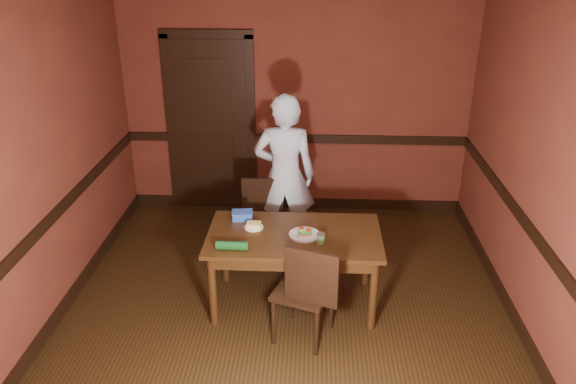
# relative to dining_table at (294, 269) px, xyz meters

# --- Properties ---
(floor) EXTENTS (4.00, 4.50, 0.01)m
(floor) POSITION_rel_dining_table_xyz_m (-0.06, -0.22, -0.35)
(floor) COLOR black
(floor) RESTS_ON ground
(wall_back) EXTENTS (4.00, 0.02, 2.70)m
(wall_back) POSITION_rel_dining_table_xyz_m (-0.06, 2.03, 1.00)
(wall_back) COLOR maroon
(wall_back) RESTS_ON ground
(wall_front) EXTENTS (4.00, 0.02, 2.70)m
(wall_front) POSITION_rel_dining_table_xyz_m (-0.06, -2.47, 1.00)
(wall_front) COLOR maroon
(wall_front) RESTS_ON ground
(wall_left) EXTENTS (0.02, 4.50, 2.70)m
(wall_left) POSITION_rel_dining_table_xyz_m (-2.06, -0.22, 1.00)
(wall_left) COLOR maroon
(wall_left) RESTS_ON ground
(wall_right) EXTENTS (0.02, 4.50, 2.70)m
(wall_right) POSITION_rel_dining_table_xyz_m (1.94, -0.22, 1.00)
(wall_right) COLOR maroon
(wall_right) RESTS_ON ground
(dado_back) EXTENTS (4.00, 0.03, 0.10)m
(dado_back) POSITION_rel_dining_table_xyz_m (-0.06, 2.01, 0.55)
(dado_back) COLOR black
(dado_back) RESTS_ON ground
(dado_left) EXTENTS (0.03, 4.50, 0.10)m
(dado_left) POSITION_rel_dining_table_xyz_m (-2.05, -0.22, 0.55)
(dado_left) COLOR black
(dado_left) RESTS_ON ground
(dado_right) EXTENTS (0.03, 4.50, 0.10)m
(dado_right) POSITION_rel_dining_table_xyz_m (1.92, -0.22, 0.55)
(dado_right) COLOR black
(dado_right) RESTS_ON ground
(baseboard_back) EXTENTS (4.00, 0.03, 0.12)m
(baseboard_back) POSITION_rel_dining_table_xyz_m (-0.06, 2.01, -0.29)
(baseboard_back) COLOR black
(baseboard_back) RESTS_ON ground
(baseboard_left) EXTENTS (0.03, 4.50, 0.12)m
(baseboard_left) POSITION_rel_dining_table_xyz_m (-2.05, -0.22, -0.29)
(baseboard_left) COLOR black
(baseboard_left) RESTS_ON ground
(baseboard_right) EXTENTS (0.03, 4.50, 0.12)m
(baseboard_right) POSITION_rel_dining_table_xyz_m (1.92, -0.22, -0.29)
(baseboard_right) COLOR black
(baseboard_right) RESTS_ON ground
(door) EXTENTS (1.05, 0.07, 2.20)m
(door) POSITION_rel_dining_table_xyz_m (-1.06, 1.99, 0.74)
(door) COLOR black
(door) RESTS_ON ground
(dining_table) EXTENTS (1.51, 0.85, 0.71)m
(dining_table) POSITION_rel_dining_table_xyz_m (0.00, 0.00, 0.00)
(dining_table) COLOR #341E0D
(dining_table) RESTS_ON floor
(chair_far) EXTENTS (0.40, 0.40, 0.85)m
(chair_far) POSITION_rel_dining_table_xyz_m (-0.38, 0.72, 0.07)
(chair_far) COLOR black
(chair_far) RESTS_ON floor
(chair_near) EXTENTS (0.55, 0.55, 0.92)m
(chair_near) POSITION_rel_dining_table_xyz_m (0.09, -0.48, 0.11)
(chair_near) COLOR black
(chair_near) RESTS_ON floor
(person) EXTENTS (0.62, 0.41, 1.71)m
(person) POSITION_rel_dining_table_xyz_m (-0.14, 0.97, 0.50)
(person) COLOR silver
(person) RESTS_ON floor
(sandwich_plate) EXTENTS (0.27, 0.27, 0.07)m
(sandwich_plate) POSITION_rel_dining_table_xyz_m (0.09, -0.03, 0.37)
(sandwich_plate) COLOR silver
(sandwich_plate) RESTS_ON dining_table
(sauce_jar) EXTENTS (0.08, 0.08, 0.09)m
(sauce_jar) POSITION_rel_dining_table_xyz_m (0.23, -0.15, 0.40)
(sauce_jar) COLOR #568340
(sauce_jar) RESTS_ON dining_table
(cheese_saucer) EXTENTS (0.17, 0.17, 0.05)m
(cheese_saucer) POSITION_rel_dining_table_xyz_m (-0.36, 0.09, 0.38)
(cheese_saucer) COLOR silver
(cheese_saucer) RESTS_ON dining_table
(food_tub) EXTENTS (0.20, 0.15, 0.08)m
(food_tub) POSITION_rel_dining_table_xyz_m (-0.48, 0.26, 0.39)
(food_tub) COLOR blue
(food_tub) RESTS_ON dining_table
(wrapped_veg) EXTENTS (0.27, 0.08, 0.07)m
(wrapped_veg) POSITION_rel_dining_table_xyz_m (-0.50, -0.30, 0.39)
(wrapped_veg) COLOR #12491A
(wrapped_veg) RESTS_ON dining_table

